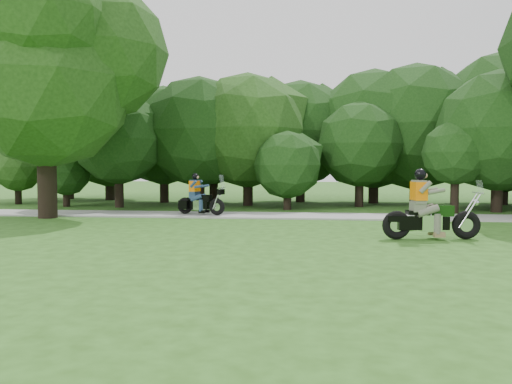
{
  "coord_description": "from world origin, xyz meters",
  "views": [
    {
      "loc": [
        -0.78,
        -10.86,
        1.92
      ],
      "look_at": [
        -2.39,
        3.35,
        1.17
      ],
      "focal_mm": 35.0,
      "sensor_mm": 36.0,
      "label": 1
    }
  ],
  "objects": [
    {
      "name": "ground",
      "position": [
        0.0,
        0.0,
        0.0
      ],
      "size": [
        100.0,
        100.0,
        0.0
      ],
      "primitive_type": "plane",
      "color": "#295016",
      "rests_on": "ground"
    },
    {
      "name": "chopper_motorcycle",
      "position": [
        2.18,
        2.49,
        0.68
      ],
      "size": [
        2.59,
        0.8,
        1.85
      ],
      "rotation": [
        0.0,
        0.0,
        0.12
      ],
      "color": "black",
      "rests_on": "ground"
    },
    {
      "name": "tree_line",
      "position": [
        1.21,
        14.4,
        3.59
      ],
      "size": [
        40.21,
        11.6,
        7.56
      ],
      "color": "black",
      "rests_on": "ground"
    },
    {
      "name": "big_tree_west",
      "position": [
        -10.54,
        6.85,
        5.76
      ],
      "size": [
        8.64,
        6.56,
        9.96
      ],
      "color": "black",
      "rests_on": "ground"
    },
    {
      "name": "touring_motorcycle",
      "position": [
        -5.14,
        7.79,
        0.63
      ],
      "size": [
        2.02,
        1.1,
        1.58
      ],
      "rotation": [
        0.0,
        0.0,
        -0.33
      ],
      "color": "black",
      "rests_on": "walkway"
    },
    {
      "name": "walkway",
      "position": [
        0.0,
        8.0,
        0.03
      ],
      "size": [
        60.0,
        2.2,
        0.06
      ],
      "primitive_type": "cube",
      "color": "gray",
      "rests_on": "ground"
    }
  ]
}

